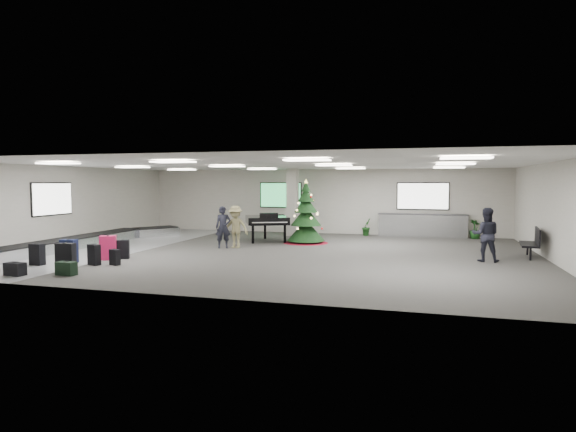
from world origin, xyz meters
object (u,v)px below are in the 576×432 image
(traveler_a, at_px, (223,227))
(potted_plant_left, at_px, (367,227))
(traveler_b, at_px, (235,227))
(potted_plant_right, at_px, (475,229))
(traveler_bench, at_px, (486,235))
(service_counter, at_px, (422,225))
(christmas_tree, at_px, (306,221))
(baggage_carousel, at_px, (93,240))
(pink_suitcase, at_px, (108,248))
(grand_piano, at_px, (267,220))
(bench, at_px, (533,241))

(traveler_a, xyz_separation_m, potted_plant_left, (4.86, 5.93, -0.38))
(traveler_b, bearing_deg, potted_plant_right, 32.82)
(traveler_bench, height_order, potted_plant_left, traveler_bench)
(service_counter, height_order, christmas_tree, christmas_tree)
(christmas_tree, xyz_separation_m, traveler_bench, (6.68, -3.08, -0.05))
(baggage_carousel, relative_size, traveler_a, 5.98)
(pink_suitcase, distance_m, traveler_a, 4.46)
(traveler_b, xyz_separation_m, potted_plant_left, (4.42, 5.76, -0.39))
(traveler_a, relative_size, potted_plant_left, 1.89)
(christmas_tree, distance_m, traveler_bench, 7.35)
(pink_suitcase, xyz_separation_m, potted_plant_right, (12.24, 9.59, 0.04))
(grand_piano, bearing_deg, potted_plant_left, 16.26)
(bench, bearing_deg, potted_plant_left, 146.05)
(christmas_tree, xyz_separation_m, bench, (8.31, -1.81, -0.35))
(potted_plant_left, bearing_deg, pink_suitcase, -127.52)
(service_counter, bearing_deg, traveler_a, -140.69)
(pink_suitcase, bearing_deg, christmas_tree, 23.85)
(christmas_tree, distance_m, potted_plant_right, 7.87)
(bench, bearing_deg, traveler_a, -170.05)
(baggage_carousel, xyz_separation_m, christmas_tree, (8.13, 3.05, 0.71))
(pink_suitcase, bearing_deg, potted_plant_right, 12.74)
(grand_piano, height_order, potted_plant_right, grand_piano)
(grand_piano, height_order, traveler_bench, traveler_bench)
(pink_suitcase, relative_size, traveler_bench, 0.47)
(bench, xyz_separation_m, potted_plant_right, (-1.30, 5.35, -0.14))
(traveler_b, xyz_separation_m, traveler_bench, (8.96, -0.85, 0.05))
(bench, height_order, traveler_bench, traveler_bench)
(pink_suitcase, xyz_separation_m, christmas_tree, (5.23, 6.06, 0.52))
(grand_piano, bearing_deg, baggage_carousel, -177.50)
(service_counter, height_order, traveler_b, traveler_b)
(service_counter, xyz_separation_m, christmas_tree, (-4.71, -3.68, 0.37))
(baggage_carousel, height_order, grand_piano, grand_piano)
(baggage_carousel, bearing_deg, pink_suitcase, -45.99)
(baggage_carousel, relative_size, potted_plant_right, 11.08)
(traveler_a, distance_m, potted_plant_left, 7.67)
(grand_piano, xyz_separation_m, potted_plant_right, (8.79, 3.36, -0.47))
(baggage_carousel, distance_m, traveler_bench, 14.83)
(baggage_carousel, relative_size, pink_suitcase, 11.88)
(grand_piano, bearing_deg, traveler_bench, -45.43)
(bench, xyz_separation_m, traveler_bench, (-1.64, -1.26, 0.29))
(traveler_b, bearing_deg, baggage_carousel, -170.91)
(christmas_tree, distance_m, potted_plant_left, 4.16)
(bench, distance_m, potted_plant_left, 8.17)
(baggage_carousel, bearing_deg, bench, 4.30)
(traveler_a, bearing_deg, traveler_bench, -30.79)
(pink_suitcase, distance_m, traveler_b, 4.86)
(bench, distance_m, traveler_bench, 2.09)
(baggage_carousel, distance_m, christmas_tree, 8.72)
(bench, bearing_deg, baggage_carousel, -168.78)
(service_counter, bearing_deg, pink_suitcase, -135.56)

